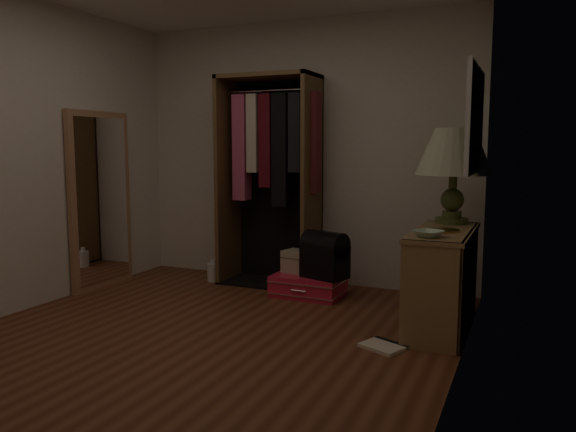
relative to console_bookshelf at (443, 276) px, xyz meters
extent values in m
plane|color=#5D2F1A|center=(-1.53, -1.05, -0.39)|extent=(4.00, 4.00, 0.00)
cube|color=silver|center=(-1.53, 0.95, 0.91)|extent=(3.50, 0.02, 2.60)
cube|color=silver|center=(0.22, -1.05, 0.91)|extent=(0.02, 4.00, 2.60)
cube|color=silver|center=(-3.28, -1.05, 0.91)|extent=(0.02, 4.00, 2.60)
cube|color=silver|center=(0.20, -0.05, 1.16)|extent=(0.03, 0.96, 0.76)
cube|color=black|center=(0.19, -0.05, 1.16)|extent=(0.03, 0.90, 0.70)
cube|color=silver|center=(0.18, -0.05, 0.85)|extent=(0.01, 0.88, 0.02)
cube|color=silver|center=(0.18, -0.05, 0.93)|extent=(0.01, 0.88, 0.02)
cube|color=silver|center=(0.18, -0.05, 1.00)|extent=(0.01, 0.88, 0.02)
cube|color=silver|center=(0.18, -0.05, 1.08)|extent=(0.01, 0.88, 0.02)
cube|color=silver|center=(0.18, -0.05, 1.16)|extent=(0.01, 0.88, 0.02)
cube|color=silver|center=(0.18, -0.05, 1.24)|extent=(0.01, 0.88, 0.02)
cube|color=silver|center=(0.18, -0.05, 1.32)|extent=(0.01, 0.88, 0.02)
cube|color=silver|center=(0.18, -0.05, 1.39)|extent=(0.01, 0.88, 0.02)
cube|color=silver|center=(0.18, -0.05, 1.47)|extent=(0.01, 0.88, 0.02)
cube|color=olive|center=(0.01, -0.59, -0.02)|extent=(0.40, 0.03, 0.75)
cube|color=olive|center=(0.01, 0.48, -0.02)|extent=(0.40, 0.03, 0.75)
cube|color=olive|center=(0.01, -0.05, -0.33)|extent=(0.40, 1.04, 0.03)
cube|color=olive|center=(0.01, -0.05, 0.18)|extent=(0.40, 1.04, 0.03)
cube|color=olive|center=(0.01, -0.05, 0.34)|extent=(0.42, 1.12, 0.03)
cube|color=brown|center=(0.20, -0.05, -0.02)|extent=(0.02, 1.10, 0.75)
cube|color=olive|center=(0.00, 0.28, 0.25)|extent=(0.36, 0.38, 0.13)
cube|color=gray|center=(-0.07, -0.52, -0.19)|extent=(0.19, 0.05, 0.25)
cube|color=#4C3833|center=(-0.09, -0.47, -0.18)|extent=(0.15, 0.03, 0.28)
cube|color=#B7AD99|center=(-0.07, -0.43, -0.16)|extent=(0.19, 0.03, 0.32)
cube|color=brown|center=(-0.09, -0.38, -0.20)|extent=(0.15, 0.04, 0.23)
cube|color=#3F4C59|center=(-0.08, -0.34, -0.18)|extent=(0.17, 0.04, 0.28)
cube|color=gray|center=(-0.08, -0.28, -0.20)|extent=(0.17, 0.05, 0.22)
cube|color=#59594C|center=(-0.09, -0.23, -0.16)|extent=(0.16, 0.03, 0.31)
cube|color=#B2724C|center=(-0.07, -0.19, -0.20)|extent=(0.19, 0.03, 0.24)
cube|color=beige|center=(-0.07, -0.15, -0.17)|extent=(0.19, 0.04, 0.28)
cube|color=#332D38|center=(-0.06, -0.09, -0.20)|extent=(0.20, 0.05, 0.23)
cube|color=gray|center=(-0.06, -0.03, -0.17)|extent=(0.20, 0.05, 0.29)
cube|color=#4C3833|center=(-0.06, 0.02, -0.17)|extent=(0.21, 0.04, 0.28)
cube|color=#B7AD99|center=(-0.06, 0.06, -0.20)|extent=(0.21, 0.03, 0.24)
cube|color=brown|center=(-0.08, 0.10, -0.17)|extent=(0.17, 0.04, 0.30)
cube|color=#3F4C59|center=(-0.06, 0.15, -0.18)|extent=(0.21, 0.05, 0.26)
cube|color=gray|center=(-0.07, 0.21, -0.18)|extent=(0.20, 0.04, 0.27)
cube|color=#59594C|center=(-0.07, 0.26, -0.18)|extent=(0.19, 0.03, 0.26)
cube|color=#B2724C|center=(-0.08, 0.31, -0.20)|extent=(0.18, 0.05, 0.22)
cube|color=beige|center=(-0.06, 0.36, -0.16)|extent=(0.20, 0.04, 0.31)
cube|color=#332D38|center=(-0.07, 0.41, -0.17)|extent=(0.19, 0.05, 0.29)
cube|color=brown|center=(-2.24, 0.69, 0.63)|extent=(0.04, 0.50, 2.05)
cube|color=brown|center=(-1.33, 0.69, 0.63)|extent=(0.04, 0.50, 2.05)
cube|color=brown|center=(-1.78, 0.69, 1.64)|extent=(0.95, 0.50, 0.04)
cube|color=black|center=(-1.78, 0.92, 0.63)|extent=(0.95, 0.02, 2.05)
cube|color=black|center=(-1.78, 0.69, -0.38)|extent=(0.95, 0.50, 0.02)
cylinder|color=silver|center=(-1.78, 0.69, 1.51)|extent=(0.87, 0.02, 0.02)
cube|color=#BF4C72|center=(-2.07, 0.67, 0.96)|extent=(0.14, 0.15, 1.03)
cube|color=beige|center=(-1.93, 0.67, 1.10)|extent=(0.11, 0.15, 0.76)
cube|color=#590F19|center=(-1.80, 0.67, 1.03)|extent=(0.12, 0.12, 0.90)
cube|color=black|center=(-1.64, 0.67, 0.94)|extent=(0.15, 0.14, 1.08)
cube|color=black|center=(-1.48, 0.67, 1.11)|extent=(0.12, 0.12, 0.75)
cube|color=maroon|center=(-1.33, 0.67, 1.01)|extent=(0.14, 0.15, 0.94)
cube|color=#AD7954|center=(-3.24, -0.05, 0.46)|extent=(0.05, 0.80, 1.70)
cube|color=white|center=(-3.21, -0.05, 0.46)|extent=(0.01, 0.68, 1.58)
cube|color=red|center=(-1.26, 0.42, -0.29)|extent=(0.63, 0.45, 0.20)
cube|color=silver|center=(-1.26, 0.42, -0.35)|extent=(0.65, 0.47, 0.01)
cube|color=silver|center=(-1.26, 0.42, -0.24)|extent=(0.65, 0.47, 0.01)
cylinder|color=silver|center=(-1.26, 0.19, -0.29)|extent=(0.14, 0.02, 0.02)
cube|color=tan|center=(-1.36, 0.47, -0.09)|extent=(0.34, 0.27, 0.21)
cube|color=brown|center=(-1.36, 0.47, -0.05)|extent=(0.35, 0.28, 0.01)
cylinder|color=silver|center=(-1.36, 0.47, 0.02)|extent=(0.09, 0.03, 0.01)
cube|color=black|center=(-1.08, 0.37, -0.05)|extent=(0.45, 0.36, 0.30)
cylinder|color=black|center=(-1.08, 0.37, 0.10)|extent=(0.45, 0.36, 0.25)
cylinder|color=#414D25|center=(0.01, 0.37, 0.38)|extent=(0.31, 0.31, 0.04)
cylinder|color=#414D25|center=(0.01, 0.37, 0.43)|extent=(0.18, 0.18, 0.05)
sphere|color=#414D25|center=(0.01, 0.37, 0.55)|extent=(0.22, 0.22, 0.18)
cylinder|color=#414D25|center=(0.01, 0.37, 0.70)|extent=(0.08, 0.08, 0.11)
cone|color=beige|center=(0.01, 0.37, 0.94)|extent=(0.73, 0.73, 0.37)
cone|color=beige|center=(0.01, 0.37, 0.94)|extent=(0.65, 0.65, 0.35)
cylinder|color=#A47B3F|center=(0.01, -0.11, 0.37)|extent=(0.28, 0.28, 0.01)
imported|color=#B2D6B5|center=(-0.04, -0.43, 0.38)|extent=(0.26, 0.26, 0.05)
cylinder|color=silver|center=(-2.35, 0.55, -0.30)|extent=(0.17, 0.17, 0.18)
cylinder|color=silver|center=(-2.35, 0.55, -0.19)|extent=(0.07, 0.07, 0.04)
cube|color=#EBE1C5|center=(-0.29, -0.64, -0.38)|extent=(0.35, 0.32, 0.02)
cube|color=black|center=(-0.25, -0.56, -0.38)|extent=(0.27, 0.15, 0.03)
camera|label=1|loc=(0.59, -4.28, 0.98)|focal=35.00mm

